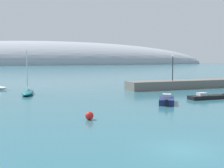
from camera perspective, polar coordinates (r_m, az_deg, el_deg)
name	(u,v)px	position (r m, az deg, el deg)	size (l,w,h in m)	color
water	(183,150)	(19.55, 13.55, -12.29)	(600.00, 600.00, 0.00)	#2D6675
breakwater_rocks	(189,84)	(58.85, 14.61, 0.02)	(25.25, 4.26, 1.57)	#66605B
distant_ridge	(43,64)	(272.40, -13.23, 3.70)	(319.38, 74.79, 41.71)	#999EA8
sailboat_teal_outer_mooring	(28,92)	(48.53, -16.01, -1.50)	(2.39, 6.89, 7.00)	#1E6B70
motorboat_black_foreground	(207,97)	(43.67, 17.84, -2.38)	(6.01, 2.00, 0.93)	black
motorboat_navy_alongside_breakwater	(167,100)	(38.27, 10.54, -3.10)	(3.82, 5.16, 1.13)	navy
mooring_buoy_red	(89,116)	(27.82, -4.40, -6.13)	(0.78, 0.78, 0.78)	red
harbor_lamp_post	(173,65)	(56.04, 11.67, 3.61)	(0.36, 0.36, 4.77)	black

